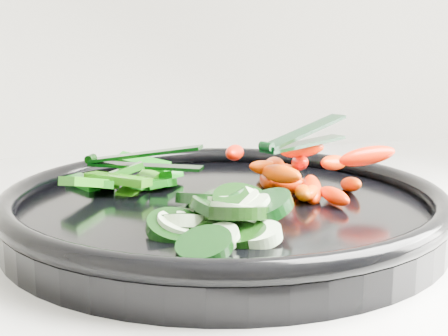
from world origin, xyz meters
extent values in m
cylinder|color=black|center=(-0.48, 1.62, 0.94)|extent=(0.44, 0.44, 0.02)
torus|color=black|center=(-0.48, 1.62, 0.96)|extent=(0.45, 0.45, 0.02)
cylinder|color=black|center=(-0.52, 1.50, 0.96)|extent=(0.05, 0.05, 0.02)
cylinder|color=beige|center=(-0.51, 1.51, 0.96)|extent=(0.04, 0.04, 0.02)
cylinder|color=black|center=(-0.53, 1.56, 0.96)|extent=(0.05, 0.04, 0.03)
cylinder|color=#B0CEA5|center=(-0.52, 1.55, 0.96)|extent=(0.04, 0.04, 0.03)
cylinder|color=black|center=(-0.53, 1.54, 0.96)|extent=(0.05, 0.05, 0.03)
cylinder|color=#CEEDBD|center=(-0.53, 1.55, 0.96)|extent=(0.05, 0.05, 0.02)
cylinder|color=black|center=(-0.49, 1.52, 0.96)|extent=(0.05, 0.05, 0.02)
cylinder|color=beige|center=(-0.48, 1.51, 0.96)|extent=(0.05, 0.05, 0.02)
cylinder|color=black|center=(-0.51, 1.58, 0.96)|extent=(0.04, 0.04, 0.02)
cylinder|color=#D0EFBF|center=(-0.50, 1.57, 0.96)|extent=(0.04, 0.04, 0.02)
cylinder|color=black|center=(-0.53, 1.55, 0.96)|extent=(0.05, 0.05, 0.01)
cylinder|color=#E1F3C3|center=(-0.51, 1.56, 0.96)|extent=(0.05, 0.05, 0.01)
cylinder|color=black|center=(-0.52, 1.55, 0.96)|extent=(0.05, 0.05, 0.01)
cylinder|color=#D2EBBC|center=(-0.51, 1.56, 0.96)|extent=(0.05, 0.05, 0.01)
cylinder|color=black|center=(-0.51, 1.56, 0.96)|extent=(0.05, 0.05, 0.03)
cylinder|color=beige|center=(-0.53, 1.55, 0.96)|extent=(0.04, 0.04, 0.02)
cylinder|color=black|center=(-0.46, 1.55, 0.97)|extent=(0.06, 0.06, 0.03)
cylinder|color=#D2F4C3|center=(-0.47, 1.55, 0.97)|extent=(0.04, 0.04, 0.02)
cylinder|color=black|center=(-0.50, 1.58, 0.97)|extent=(0.06, 0.06, 0.02)
cylinder|color=#CEEABB|center=(-0.49, 1.57, 0.97)|extent=(0.04, 0.04, 0.01)
cylinder|color=black|center=(-0.50, 1.55, 0.97)|extent=(0.05, 0.05, 0.03)
cylinder|color=beige|center=(-0.49, 1.54, 0.97)|extent=(0.05, 0.05, 0.03)
cylinder|color=black|center=(-0.48, 1.56, 0.97)|extent=(0.07, 0.07, 0.03)
cylinder|color=#DEFBC9|center=(-0.48, 1.56, 0.97)|extent=(0.05, 0.05, 0.03)
cylinder|color=black|center=(-0.49, 1.58, 0.97)|extent=(0.06, 0.05, 0.02)
cylinder|color=#E5FBC9|center=(-0.48, 1.57, 0.97)|extent=(0.04, 0.04, 0.02)
cylinder|color=black|center=(-0.49, 1.54, 0.97)|extent=(0.06, 0.06, 0.02)
cylinder|color=beige|center=(-0.48, 1.54, 0.97)|extent=(0.05, 0.05, 0.02)
ellipsoid|color=red|center=(-0.40, 1.61, 0.96)|extent=(0.03, 0.05, 0.03)
ellipsoid|color=#FF2F00|center=(-0.40, 1.60, 0.96)|extent=(0.04, 0.04, 0.02)
ellipsoid|color=#E23300|center=(-0.39, 1.59, 0.96)|extent=(0.02, 0.04, 0.02)
ellipsoid|color=#FF3F00|center=(-0.41, 1.66, 0.96)|extent=(0.04, 0.04, 0.02)
ellipsoid|color=#FF5200|center=(-0.36, 1.62, 0.96)|extent=(0.02, 0.04, 0.02)
ellipsoid|color=#F53E00|center=(-0.42, 1.66, 0.96)|extent=(0.03, 0.05, 0.02)
ellipsoid|color=#E25900|center=(-0.41, 1.60, 0.96)|extent=(0.03, 0.04, 0.02)
ellipsoid|color=#DC5A00|center=(-0.41, 1.63, 0.96)|extent=(0.05, 0.02, 0.02)
ellipsoid|color=#DD5500|center=(-0.40, 1.69, 0.96)|extent=(0.04, 0.05, 0.02)
ellipsoid|color=#F55B00|center=(-0.41, 1.69, 0.96)|extent=(0.03, 0.05, 0.02)
ellipsoid|color=#FF5300|center=(-0.43, 1.62, 0.98)|extent=(0.04, 0.05, 0.02)
ellipsoid|color=red|center=(-0.39, 1.66, 0.98)|extent=(0.03, 0.05, 0.03)
ellipsoid|color=#FD3D00|center=(-0.42, 1.66, 0.98)|extent=(0.02, 0.05, 0.02)
ellipsoid|color=#FF6800|center=(-0.43, 1.64, 0.98)|extent=(0.05, 0.03, 0.02)
ellipsoid|color=#FD4D00|center=(-0.36, 1.65, 0.98)|extent=(0.05, 0.04, 0.02)
ellipsoid|color=#FF2000|center=(-0.46, 1.65, 0.99)|extent=(0.03, 0.05, 0.02)
ellipsoid|color=#FF2200|center=(-0.39, 1.65, 0.99)|extent=(0.04, 0.02, 0.02)
ellipsoid|color=#F41F00|center=(-0.35, 1.61, 0.99)|extent=(0.06, 0.02, 0.02)
cube|color=#09640B|center=(-0.53, 1.69, 0.96)|extent=(0.02, 0.05, 0.02)
cube|color=#0A6C0E|center=(-0.54, 1.68, 0.96)|extent=(0.05, 0.05, 0.03)
cube|color=#096009|center=(-0.52, 1.72, 0.96)|extent=(0.05, 0.05, 0.02)
cube|color=#0B750B|center=(-0.53, 1.69, 0.96)|extent=(0.04, 0.04, 0.01)
cube|color=#23700A|center=(-0.54, 1.68, 0.96)|extent=(0.05, 0.06, 0.02)
cube|color=#096209|center=(-0.59, 1.71, 0.96)|extent=(0.04, 0.05, 0.01)
cube|color=#136609|center=(-0.57, 1.69, 0.96)|extent=(0.02, 0.06, 0.03)
cube|color=#0A6F10|center=(-0.56, 1.69, 0.97)|extent=(0.05, 0.02, 0.02)
cube|color=#1F6609|center=(-0.59, 1.66, 0.97)|extent=(0.05, 0.05, 0.02)
cube|color=#236D0A|center=(-0.56, 1.67, 0.97)|extent=(0.06, 0.05, 0.01)
cube|color=#0B6009|center=(-0.53, 1.74, 0.97)|extent=(0.06, 0.04, 0.02)
cylinder|color=black|center=(-0.44, 1.61, 1.00)|extent=(0.01, 0.01, 0.01)
cube|color=black|center=(-0.39, 1.64, 1.00)|extent=(0.10, 0.07, 0.00)
cube|color=black|center=(-0.39, 1.64, 1.01)|extent=(0.10, 0.07, 0.02)
cylinder|color=black|center=(-0.58, 1.72, 0.98)|extent=(0.01, 0.01, 0.01)
cube|color=black|center=(-0.53, 1.69, 0.97)|extent=(0.11, 0.06, 0.00)
cube|color=black|center=(-0.53, 1.69, 0.99)|extent=(0.10, 0.06, 0.02)
camera|label=1|loc=(-0.60, 1.12, 1.09)|focal=50.00mm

